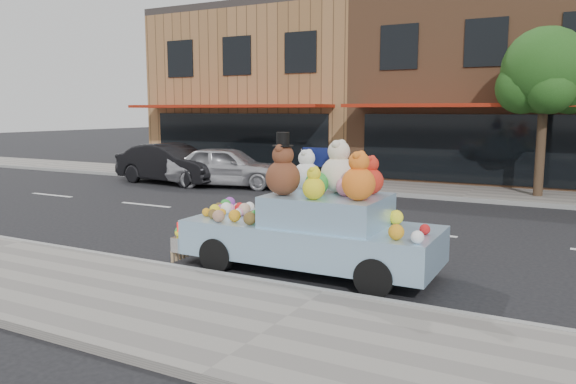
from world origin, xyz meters
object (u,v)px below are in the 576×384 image
Objects in this scene: car_silver at (227,166)px; art_car at (313,224)px; car_dark at (172,164)px; street_tree at (546,78)px.

art_car is at bearing -151.59° from car_silver.
art_car is at bearing -124.89° from car_dark.
street_tree is at bearing -91.32° from car_silver.
street_tree reaches higher than car_silver.
art_car is at bearing -104.95° from street_tree.
street_tree is 13.06m from car_dark.
street_tree is 1.16× the size of art_car.
street_tree is at bearing -74.57° from car_dark.
street_tree is 1.21× the size of car_silver.
art_car is (7.36, -8.26, 0.09)m from car_silver.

